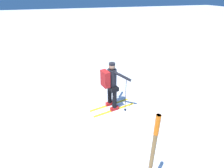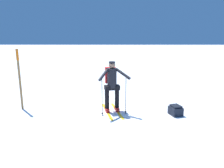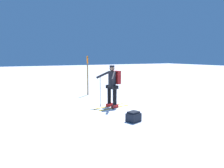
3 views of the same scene
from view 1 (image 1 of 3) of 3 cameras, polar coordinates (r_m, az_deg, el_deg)
ground_plane at (r=5.85m, az=-0.92°, el=-11.21°), size 80.00×80.00×0.00m
skier at (r=5.80m, az=-0.31°, el=0.17°), size 1.66×1.04×1.71m
dropped_backpack at (r=8.06m, az=-1.92°, el=2.01°), size 0.48×0.45×0.33m
trail_marker at (r=3.32m, az=13.02°, el=-21.90°), size 0.08×0.08×2.10m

